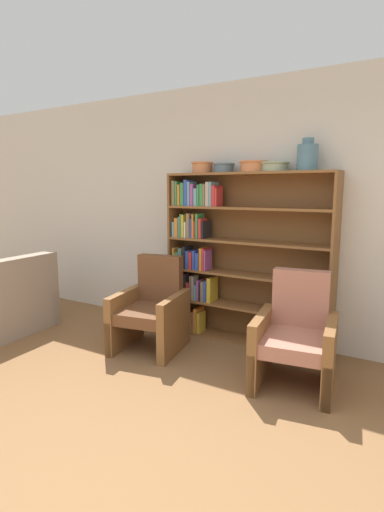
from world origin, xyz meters
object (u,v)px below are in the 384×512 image
bowl_cream (275,166)px  vase_tall (307,157)px  armchair_leather (152,310)px  armchair_cushioned (296,338)px  bowl_copper (202,167)px  bowl_slate (224,167)px  bookshelf (229,257)px  bowl_terracotta (254,166)px

bowl_cream → vase_tall: 0.33m
vase_tall → armchair_leather: (-1.35, -0.65, -1.54)m
armchair_leather → armchair_cushioned: (1.50, 0.00, 0.00)m
bowl_cream → armchair_leather: bearing=-147.9°
bowl_copper → bowl_cream: 0.81m
bowl_copper → bowl_slate: bearing=0.0°
bookshelf → bowl_cream: (0.48, -0.01, 0.95)m
armchair_cushioned → bookshelf: bearing=-43.6°
bowl_terracotta → vase_tall: size_ratio=0.99×
armchair_leather → armchair_cushioned: size_ratio=1.00×
bookshelf → bowl_terracotta: bowl_terracotta is taller
bookshelf → armchair_cushioned: bookshelf is taller
bowl_cream → armchair_cushioned: 1.66m
bowl_cream → armchair_cushioned: bowl_cream is taller
vase_tall → bowl_terracotta: bearing=-180.0°
bowl_copper → bowl_cream: size_ratio=0.85×
bookshelf → vase_tall: 1.30m
vase_tall → armchair_cushioned: bearing=-77.0°
bowl_slate → bowl_terracotta: (0.34, -0.00, 0.01)m
armchair_cushioned → bowl_slate: bearing=-41.2°
bowl_terracotta → armchair_leather: (-0.82, -0.65, -1.47)m
bowl_terracotta → armchair_leather: 1.80m
bowl_terracotta → armchair_cushioned: bowl_terracotta is taller
bowl_slate → armchair_leather: (-0.48, -0.65, -1.46)m
armchair_leather → bowl_cream: bearing=-158.4°
bookshelf → bowl_copper: bowl_copper is taller
bowl_slate → vase_tall: bearing=0.0°
bookshelf → armchair_leather: 1.00m
bookshelf → bowl_copper: size_ratio=7.46×
bookshelf → vase_tall: vase_tall is taller
bowl_cream → armchair_leather: (-1.04, -0.65, -1.46)m
bowl_copper → armchair_cushioned: 2.06m
bowl_cream → bowl_copper: bearing=-180.0°
bowl_cream → vase_tall: (0.32, 0.00, 0.08)m
bowl_copper → bowl_terracotta: bearing=0.0°
armchair_leather → vase_tall: bearing=-164.8°
bowl_slate → bookshelf: bearing=7.8°
bowl_copper → bowl_slate: size_ratio=1.06×
bowl_copper → bowl_cream: (0.81, 0.00, -0.01)m
bowl_copper → vase_tall: 1.13m
vase_tall → armchair_cushioned: 1.67m
bookshelf → bowl_slate: bowl_slate is taller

